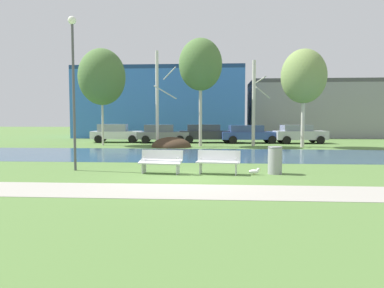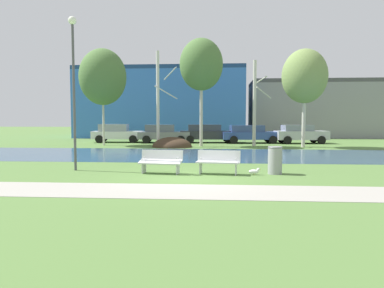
{
  "view_description": "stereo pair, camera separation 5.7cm",
  "coord_description": "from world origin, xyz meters",
  "px_view_note": "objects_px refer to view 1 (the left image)",
  "views": [
    {
      "loc": [
        1.05,
        -12.64,
        2.08
      ],
      "look_at": [
        0.08,
        1.28,
        1.09
      ],
      "focal_mm": 34.64,
      "sensor_mm": 36.0,
      "label": 1
    },
    {
      "loc": [
        1.11,
        -12.64,
        2.08
      ],
      "look_at": [
        0.08,
        1.28,
        1.09
      ],
      "focal_mm": 34.64,
      "sensor_mm": 36.0,
      "label": 2
    }
  ],
  "objects_px": {
    "parked_hatch_third_dark": "(207,133)",
    "parked_wagon_fourth_blue": "(249,134)",
    "trash_bin": "(275,160)",
    "parked_van_nearest_white": "(116,133)",
    "parked_sedan_second_grey": "(162,133)",
    "bench_right": "(218,161)",
    "streetlamp": "(73,70)",
    "parked_suv_fifth_silver": "(299,134)",
    "bench_left": "(161,161)",
    "seagull": "(254,171)"
  },
  "relations": [
    {
      "from": "seagull",
      "to": "parked_suv_fifth_silver",
      "type": "bearing_deg",
      "value": 72.82
    },
    {
      "from": "parked_sedan_second_grey",
      "to": "parked_van_nearest_white",
      "type": "bearing_deg",
      "value": 176.56
    },
    {
      "from": "trash_bin",
      "to": "parked_wagon_fourth_blue",
      "type": "distance_m",
      "value": 16.9
    },
    {
      "from": "trash_bin",
      "to": "parked_sedan_second_grey",
      "type": "relative_size",
      "value": 0.23
    },
    {
      "from": "parked_sedan_second_grey",
      "to": "parked_wagon_fourth_blue",
      "type": "relative_size",
      "value": 0.89
    },
    {
      "from": "seagull",
      "to": "parked_van_nearest_white",
      "type": "bearing_deg",
      "value": 119.93
    },
    {
      "from": "parked_wagon_fourth_blue",
      "to": "parked_suv_fifth_silver",
      "type": "distance_m",
      "value": 4.02
    },
    {
      "from": "parked_sedan_second_grey",
      "to": "bench_right",
      "type": "bearing_deg",
      "value": -74.62
    },
    {
      "from": "parked_hatch_third_dark",
      "to": "trash_bin",
      "type": "bearing_deg",
      "value": -79.94
    },
    {
      "from": "parked_van_nearest_white",
      "to": "parked_suv_fifth_silver",
      "type": "xyz_separation_m",
      "value": [
        15.23,
        -0.3,
        -0.01
      ]
    },
    {
      "from": "bench_right",
      "to": "streetlamp",
      "type": "height_order",
      "value": "streetlamp"
    },
    {
      "from": "seagull",
      "to": "bench_right",
      "type": "bearing_deg",
      "value": 175.36
    },
    {
      "from": "parked_sedan_second_grey",
      "to": "streetlamp",
      "type": "bearing_deg",
      "value": -93.42
    },
    {
      "from": "bench_right",
      "to": "parked_suv_fifth_silver",
      "type": "distance_m",
      "value": 18.14
    },
    {
      "from": "bench_right",
      "to": "trash_bin",
      "type": "relative_size",
      "value": 1.63
    },
    {
      "from": "seagull",
      "to": "parked_sedan_second_grey",
      "type": "height_order",
      "value": "parked_sedan_second_grey"
    },
    {
      "from": "bench_right",
      "to": "parked_wagon_fourth_blue",
      "type": "distance_m",
      "value": 17.27
    },
    {
      "from": "bench_right",
      "to": "streetlamp",
      "type": "relative_size",
      "value": 0.28
    },
    {
      "from": "trash_bin",
      "to": "parked_suv_fifth_silver",
      "type": "height_order",
      "value": "parked_suv_fifth_silver"
    },
    {
      "from": "seagull",
      "to": "parked_wagon_fourth_blue",
      "type": "relative_size",
      "value": 0.09
    },
    {
      "from": "seagull",
      "to": "parked_hatch_third_dark",
      "type": "distance_m",
      "value": 17.59
    },
    {
      "from": "bench_left",
      "to": "parked_van_nearest_white",
      "type": "height_order",
      "value": "parked_van_nearest_white"
    },
    {
      "from": "parked_van_nearest_white",
      "to": "parked_wagon_fourth_blue",
      "type": "height_order",
      "value": "parked_van_nearest_white"
    },
    {
      "from": "parked_sedan_second_grey",
      "to": "bench_left",
      "type": "bearing_deg",
      "value": -81.52
    },
    {
      "from": "bench_left",
      "to": "bench_right",
      "type": "xyz_separation_m",
      "value": [
        2.14,
        0.0,
        0.0
      ]
    },
    {
      "from": "streetlamp",
      "to": "parked_wagon_fourth_blue",
      "type": "relative_size",
      "value": 1.21
    },
    {
      "from": "seagull",
      "to": "parked_suv_fifth_silver",
      "type": "relative_size",
      "value": 0.1
    },
    {
      "from": "trash_bin",
      "to": "parked_van_nearest_white",
      "type": "bearing_deg",
      "value": 122.28
    },
    {
      "from": "parked_hatch_third_dark",
      "to": "parked_wagon_fourth_blue",
      "type": "bearing_deg",
      "value": -3.94
    },
    {
      "from": "parked_hatch_third_dark",
      "to": "parked_wagon_fourth_blue",
      "type": "xyz_separation_m",
      "value": [
        3.5,
        -0.24,
        -0.02
      ]
    },
    {
      "from": "trash_bin",
      "to": "parked_wagon_fourth_blue",
      "type": "bearing_deg",
      "value": 88.44
    },
    {
      "from": "bench_left",
      "to": "parked_van_nearest_white",
      "type": "relative_size",
      "value": 0.38
    },
    {
      "from": "seagull",
      "to": "parked_wagon_fourth_blue",
      "type": "bearing_deg",
      "value": 85.88
    },
    {
      "from": "bench_left",
      "to": "trash_bin",
      "type": "xyz_separation_m",
      "value": [
        4.23,
        0.19,
        0.05
      ]
    },
    {
      "from": "bench_left",
      "to": "parked_van_nearest_white",
      "type": "bearing_deg",
      "value": 110.74
    },
    {
      "from": "trash_bin",
      "to": "parked_suv_fifth_silver",
      "type": "relative_size",
      "value": 0.24
    },
    {
      "from": "bench_left",
      "to": "streetlamp",
      "type": "height_order",
      "value": "streetlamp"
    },
    {
      "from": "parked_van_nearest_white",
      "to": "parked_suv_fifth_silver",
      "type": "height_order",
      "value": "parked_van_nearest_white"
    },
    {
      "from": "bench_right",
      "to": "parked_hatch_third_dark",
      "type": "distance_m",
      "value": 17.35
    },
    {
      "from": "bench_right",
      "to": "parked_suv_fifth_silver",
      "type": "bearing_deg",
      "value": 68.75
    },
    {
      "from": "trash_bin",
      "to": "parked_hatch_third_dark",
      "type": "xyz_separation_m",
      "value": [
        -3.04,
        17.13,
        0.27
      ]
    },
    {
      "from": "parked_wagon_fourth_blue",
      "to": "parked_suv_fifth_silver",
      "type": "relative_size",
      "value": 1.17
    },
    {
      "from": "bench_left",
      "to": "streetlamp",
      "type": "bearing_deg",
      "value": 170.74
    },
    {
      "from": "bench_right",
      "to": "parked_wagon_fourth_blue",
      "type": "relative_size",
      "value": 0.33
    },
    {
      "from": "seagull",
      "to": "bench_left",
      "type": "bearing_deg",
      "value": 178.23
    },
    {
      "from": "bench_right",
      "to": "seagull",
      "type": "height_order",
      "value": "bench_right"
    },
    {
      "from": "parked_van_nearest_white",
      "to": "parked_sedan_second_grey",
      "type": "bearing_deg",
      "value": -3.44
    },
    {
      "from": "parked_sedan_second_grey",
      "to": "parked_hatch_third_dark",
      "type": "xyz_separation_m",
      "value": [
        3.72,
        0.35,
        0.01
      ]
    },
    {
      "from": "streetlamp",
      "to": "parked_sedan_second_grey",
      "type": "distance_m",
      "value": 16.72
    },
    {
      "from": "trash_bin",
      "to": "parked_suv_fifth_silver",
      "type": "distance_m",
      "value": 17.3
    }
  ]
}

